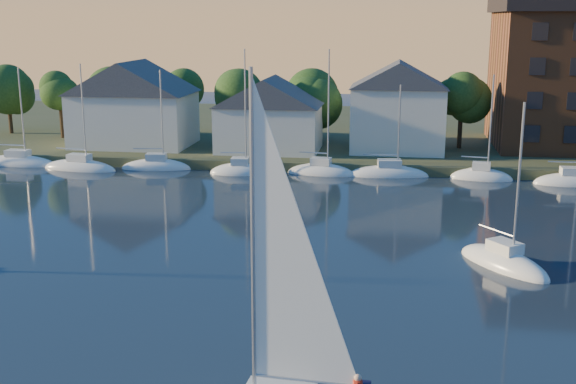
% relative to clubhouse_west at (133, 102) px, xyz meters
% --- Properties ---
extents(shoreline_land, '(160.00, 50.00, 2.00)m').
position_rel_clubhouse_west_xyz_m(shoreline_land, '(22.00, 17.00, -5.93)').
color(shoreline_land, '#374025').
rests_on(shoreline_land, ground).
extents(wooden_dock, '(120.00, 3.00, 1.00)m').
position_rel_clubhouse_west_xyz_m(wooden_dock, '(22.00, -6.00, -5.93)').
color(wooden_dock, brown).
rests_on(wooden_dock, ground).
extents(clubhouse_west, '(13.65, 9.45, 9.64)m').
position_rel_clubhouse_west_xyz_m(clubhouse_west, '(0.00, 0.00, 0.00)').
color(clubhouse_west, beige).
rests_on(clubhouse_west, shoreline_land).
extents(clubhouse_centre, '(11.55, 8.40, 8.08)m').
position_rel_clubhouse_west_xyz_m(clubhouse_centre, '(16.00, -1.00, -0.80)').
color(clubhouse_centre, beige).
rests_on(clubhouse_centre, shoreline_land).
extents(clubhouse_east, '(10.50, 8.40, 9.80)m').
position_rel_clubhouse_west_xyz_m(clubhouse_east, '(30.00, 1.00, 0.07)').
color(clubhouse_east, beige).
rests_on(clubhouse_east, shoreline_land).
extents(tree_line, '(93.40, 5.40, 8.90)m').
position_rel_clubhouse_west_xyz_m(tree_line, '(24.00, 5.00, 1.24)').
color(tree_line, '#342617').
rests_on(tree_line, shoreline_land).
extents(moored_fleet, '(95.50, 2.40, 12.05)m').
position_rel_clubhouse_west_xyz_m(moored_fleet, '(26.00, -9.00, -5.83)').
color(moored_fleet, silver).
rests_on(moored_fleet, ground).
extents(drifting_sailboat_right, '(6.37, 7.28, 11.56)m').
position_rel_clubhouse_west_xyz_m(drifting_sailboat_right, '(36.88, -34.16, -5.84)').
color(drifting_sailboat_right, silver).
rests_on(drifting_sailboat_right, ground).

